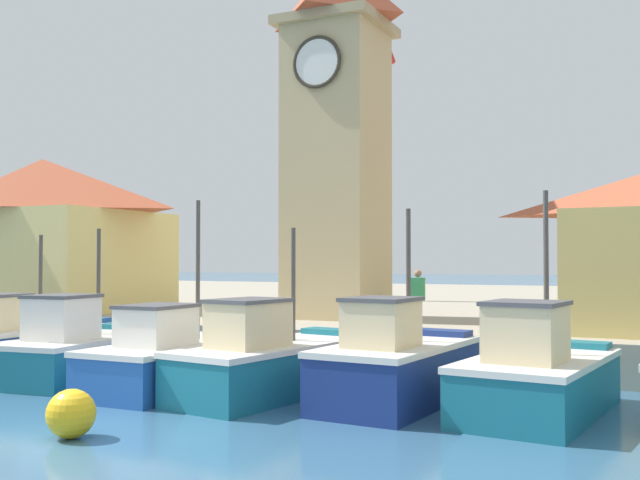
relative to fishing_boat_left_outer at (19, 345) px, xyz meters
name	(u,v)px	position (x,y,z in m)	size (l,w,h in m)	color
ground_plane	(59,439)	(6.36, -4.95, -0.72)	(300.00, 300.00, 0.00)	#386689
quay_wharf	(484,308)	(6.36, 23.85, -0.21)	(120.00, 40.00, 1.03)	#A89E89
fishing_boat_left_outer	(19,345)	(0.00, 0.00, 0.00)	(2.11, 5.04, 3.58)	#2356A8
fishing_boat_left_inner	(81,350)	(2.18, -0.07, -0.03)	(2.61, 4.91, 3.70)	#196B7F
fishing_boat_mid_left	(179,358)	(5.13, -0.09, -0.05)	(2.13, 5.25, 4.32)	#2356A8
fishing_boat_center	(273,362)	(7.51, 0.02, -0.01)	(2.68, 5.46, 3.62)	#196B7F
fishing_boat_mid_right	(397,366)	(10.25, 0.22, 0.04)	(2.32, 4.59, 3.97)	navy
fishing_boat_right_inner	(538,377)	(12.99, 0.32, 0.00)	(2.62, 4.72, 4.25)	#196B7F
clock_tower	(337,124)	(5.27, 8.23, 6.67)	(3.32, 3.32, 13.58)	tan
warehouse_left	(42,232)	(-6.84, 7.26, 3.29)	(8.94, 6.44, 5.81)	#E5D17A
port_crane_far	(340,166)	(0.56, 18.99, 6.76)	(2.00, 10.14, 18.69)	maroon
mooring_buoy	(71,414)	(6.49, -4.83, -0.32)	(0.80, 0.80, 0.80)	gold
dock_worker_near_tower	(418,299)	(9.16, 4.85, 1.15)	(0.34, 0.22, 1.62)	#33333D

